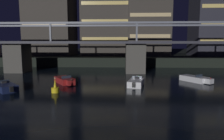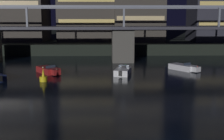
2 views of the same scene
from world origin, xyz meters
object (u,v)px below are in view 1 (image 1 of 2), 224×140
speedboat_near_center (5,87)px  tower_west_tall (106,14)px  speedboat_mid_left (136,82)px  river_bridge (135,51)px  channel_buoy (55,88)px  speedboat_far_left (65,80)px  tower_central (147,8)px  speedboat_near_right (195,79)px  tower_east_tall (214,16)px

speedboat_near_center → tower_west_tall: bearing=73.8°
tower_west_tall → speedboat_near_center: bearing=-106.2°
tower_west_tall → speedboat_mid_left: (6.15, -30.82, -13.27)m
river_bridge → channel_buoy: bearing=-121.9°
river_bridge → speedboat_mid_left: size_ratio=18.80×
speedboat_mid_left → speedboat_far_left: bearing=174.5°
river_bridge → speedboat_near_center: river_bridge is taller
tower_central → speedboat_near_right: tower_central is taller
tower_west_tall → speedboat_near_right: size_ratio=4.87×
river_bridge → speedboat_near_center: 23.25m
speedboat_mid_left → tower_central: bearing=80.6°
tower_central → speedboat_mid_left: (-5.28, -31.83, -14.93)m
speedboat_near_center → speedboat_near_right: size_ratio=0.92×
tower_east_tall → channel_buoy: size_ratio=12.04×
speedboat_mid_left → river_bridge: bearing=86.8°
tower_east_tall → speedboat_mid_left: tower_east_tall is taller
channel_buoy → speedboat_far_left: bearing=93.7°
tower_central → tower_east_tall: (17.16, -3.04, -2.70)m
speedboat_near_center → speedboat_far_left: 7.60m
tower_west_tall → speedboat_near_right: bearing=-61.8°
river_bridge → channel_buoy: (-10.35, -16.60, -3.66)m
tower_east_tall → speedboat_far_left: tower_east_tall is taller
speedboat_near_right → speedboat_mid_left: 9.30m
tower_east_tall → speedboat_far_left: 44.47m
speedboat_near_right → speedboat_far_left: (-18.89, -1.85, 0.00)m
tower_west_tall → speedboat_far_left: 32.90m
river_bridge → tower_east_tall: tower_east_tall is taller
river_bridge → tower_central: bearing=76.9°
tower_west_tall → tower_central: bearing=5.1°
tower_west_tall → tower_central: tower_central is taller
river_bridge → speedboat_near_right: size_ratio=20.50×
tower_central → speedboat_far_left: 37.55m
tower_central → speedboat_near_right: bearing=-82.9°
speedboat_far_left → channel_buoy: bearing=-86.3°
tower_central → speedboat_far_left: size_ratio=5.61×
speedboat_near_center → channel_buoy: size_ratio=2.50×
river_bridge → speedboat_far_left: river_bridge is taller
tower_central → channel_buoy: 42.03m
speedboat_near_right → tower_central: bearing=97.1°
tower_east_tall → speedboat_near_center: bearing=-140.0°
tower_central → channel_buoy: size_ratio=15.10×
tower_west_tall → speedboat_far_left: (-3.87, -29.86, -13.27)m
channel_buoy → river_bridge: bearing=58.1°
speedboat_near_center → speedboat_near_right: 25.80m
river_bridge → channel_buoy: 19.90m
tower_central → tower_east_tall: tower_central is taller
speedboat_far_left → channel_buoy: (0.35, -5.49, 0.06)m
channel_buoy → speedboat_near_center: bearing=171.5°
tower_central → speedboat_near_right: (3.59, -29.02, -14.93)m
tower_west_tall → speedboat_far_left: size_ratio=4.91×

